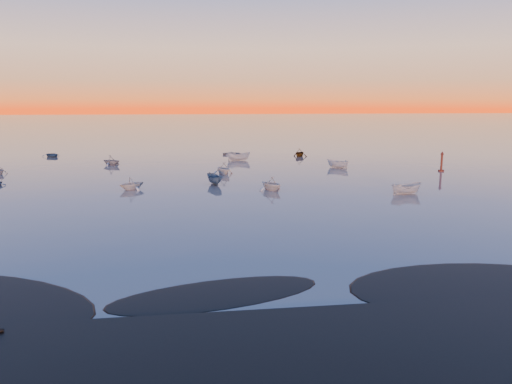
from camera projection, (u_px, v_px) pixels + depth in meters
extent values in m
plane|color=#695D57|center=(208.00, 145.00, 127.40)|extent=(600.00, 600.00, 0.00)
imported|color=silver|center=(406.00, 194.00, 60.33)|extent=(2.10, 4.11, 1.37)
cylinder|color=#4F1B10|center=(441.00, 171.00, 79.77)|extent=(0.93, 0.93, 0.31)
cylinder|color=#4F1B10|center=(442.00, 163.00, 79.54)|extent=(0.33, 0.33, 2.69)
cone|color=#4F1B10|center=(442.00, 153.00, 79.25)|extent=(0.62, 0.62, 0.52)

